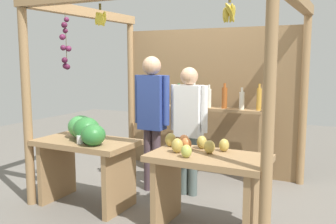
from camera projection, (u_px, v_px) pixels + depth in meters
ground_plane at (176, 193)px, 4.69m from camera, size 12.00×12.00×0.00m
market_stall at (191, 80)px, 4.91m from camera, size 2.80×2.27×2.34m
fruit_counter_left at (86, 148)px, 4.20m from camera, size 1.13×0.66×1.03m
fruit_counter_right at (206, 174)px, 3.59m from camera, size 1.13×0.64×0.91m
bottle_shelf_unit at (201, 120)px, 5.30m from camera, size 1.79×0.22×1.36m
vendor_man at (152, 111)px, 4.64m from camera, size 0.48×0.23×1.70m
vendor_woman at (189, 120)px, 4.51m from camera, size 0.48×0.21×1.57m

